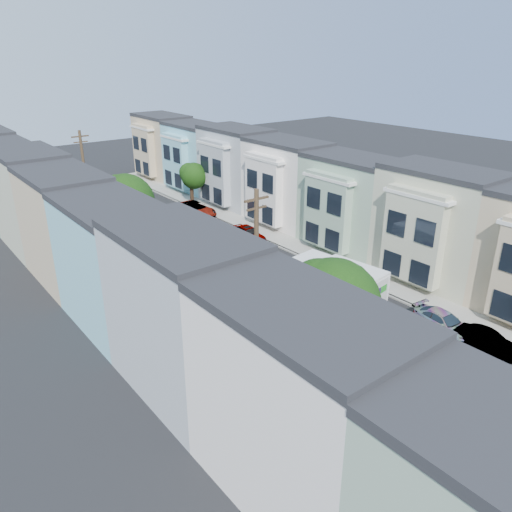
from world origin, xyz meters
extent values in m
plane|color=black|center=(0.00, 0.00, 0.00)|extent=(160.00, 160.00, 0.00)
cube|color=black|center=(0.00, 15.00, 0.01)|extent=(12.00, 70.00, 0.02)
cube|color=gray|center=(-6.05, 15.00, 0.07)|extent=(0.30, 70.00, 0.15)
cube|color=gray|center=(6.05, 15.00, 0.07)|extent=(0.30, 70.00, 0.15)
cube|color=gray|center=(-7.35, 15.00, 0.07)|extent=(2.60, 70.00, 0.15)
cube|color=gray|center=(7.35, 15.00, 0.07)|extent=(2.60, 70.00, 0.15)
cube|color=gold|center=(0.00, 15.00, 0.00)|extent=(0.12, 70.00, 0.01)
cube|color=#9AB79C|center=(-11.15, 15.00, 0.00)|extent=(5.00, 70.00, 8.50)
cube|color=#9AB79C|center=(11.15, 15.00, 0.00)|extent=(5.00, 70.00, 8.50)
cylinder|color=black|center=(-6.60, -3.74, 1.98)|extent=(0.44, 0.44, 3.96)
sphere|color=#255813|center=(-6.30, -3.74, 5.60)|extent=(4.70, 4.70, 4.70)
cylinder|color=black|center=(-6.60, 6.70, 1.41)|extent=(0.44, 0.44, 2.83)
sphere|color=#255813|center=(-6.30, 6.70, 4.26)|extent=(4.10, 4.10, 4.10)
cylinder|color=black|center=(-6.60, 19.38, 1.86)|extent=(0.44, 0.44, 3.72)
sphere|color=#255813|center=(-6.30, 19.38, 5.36)|extent=(4.70, 4.70, 4.70)
cylinder|color=black|center=(-6.60, 32.11, 1.48)|extent=(0.44, 0.44, 2.97)
sphere|color=#255813|center=(-6.30, 32.11, 4.45)|extent=(4.25, 4.25, 4.25)
cylinder|color=black|center=(6.60, 30.55, 1.24)|extent=(0.44, 0.44, 2.47)
sphere|color=#255813|center=(6.90, 30.55, 3.53)|extent=(3.00, 3.00, 3.00)
cylinder|color=#42301E|center=(-6.30, 2.00, 5.00)|extent=(0.26, 0.26, 10.00)
cube|color=#42301E|center=(-6.30, 2.00, 9.60)|extent=(1.60, 0.12, 0.12)
cylinder|color=#42301E|center=(-6.30, 28.00, 5.00)|extent=(0.26, 0.26, 10.00)
cube|color=#42301E|center=(-6.30, 28.00, 9.60)|extent=(1.60, 0.12, 0.12)
cube|color=white|center=(2.02, 2.30, 1.97)|extent=(2.54, 4.54, 2.48)
cube|color=white|center=(2.02, 5.63, 1.87)|extent=(2.54, 2.11, 2.28)
cube|color=black|center=(2.02, 3.25, 0.60)|extent=(2.33, 6.52, 0.25)
cube|color=#2D0A51|center=(1.65, 0.03, 2.27)|extent=(0.95, 0.04, 0.46)
cube|color=#198C1E|center=(2.50, 0.03, 2.27)|extent=(0.74, 0.04, 0.46)
cylinder|color=black|center=(0.88, 1.06, 0.48)|extent=(0.30, 0.95, 0.95)
cylinder|color=black|center=(3.16, 1.06, 0.48)|extent=(0.30, 0.95, 0.95)
cylinder|color=black|center=(0.88, 5.31, 0.48)|extent=(0.30, 0.95, 0.95)
cylinder|color=black|center=(3.16, 5.31, 0.48)|extent=(0.30, 0.95, 0.95)
imported|color=black|center=(2.38, 13.42, 0.61)|extent=(2.70, 4.66, 1.22)
imported|color=black|center=(-4.90, -6.73, 0.64)|extent=(1.83, 4.05, 1.28)
imported|color=#ACACAC|center=(-4.90, -0.98, 0.70)|extent=(2.32, 5.02, 1.39)
imported|color=#3F0E0E|center=(-4.90, 11.60, 0.61)|extent=(2.04, 4.39, 1.22)
imported|color=#3D4244|center=(4.90, -6.31, 0.62)|extent=(1.54, 3.78, 1.23)
imported|color=#B6BAC6|center=(4.90, -3.37, 0.61)|extent=(2.04, 4.19, 1.22)
imported|color=black|center=(4.90, 17.54, 0.71)|extent=(1.80, 4.43, 1.42)
imported|color=black|center=(4.90, 27.10, 0.76)|extent=(2.88, 5.64, 1.52)
camera|label=1|loc=(-22.01, -18.04, 16.93)|focal=35.00mm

